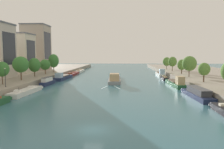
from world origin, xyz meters
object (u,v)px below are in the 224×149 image
moored_boat_left_second (73,74)px  tree_left_midway (54,61)px  tree_left_nearest (45,65)px  tree_right_past_mid (189,64)px  moored_boat_left_gap_after (80,71)px  tree_right_distant (167,62)px  tree_left_third (21,65)px  moored_boat_right_upstream (161,74)px  tree_left_by_lamp (2,69)px  tree_right_end_of_row (182,65)px  moored_boat_left_near (63,77)px  barge_midriver (114,78)px  moored_boat_right_end (197,93)px  moored_boat_left_midway (48,82)px  moored_boat_left_lone (26,91)px  moored_boat_right_downstream (164,78)px  tree_left_distant (34,65)px  lamppost_left_bank (5,77)px  tree_right_third (172,62)px  moored_boat_right_far (176,83)px

moored_boat_left_second → tree_left_midway: size_ratio=2.01×
tree_left_nearest → tree_right_past_mid: tree_right_past_mid is taller
moored_boat_left_gap_after → tree_right_distant: size_ratio=2.43×
tree_left_midway → tree_right_distant: 56.25m
moored_boat_left_second → tree_left_third: size_ratio=2.21×
moored_boat_left_second → moored_boat_right_upstream: bearing=-3.0°
tree_left_by_lamp → tree_left_midway: size_ratio=0.75×
moored_boat_right_upstream → tree_right_end_of_row: (6.22, -11.33, 4.59)m
moored_boat_left_near → tree_left_nearest: bearing=176.1°
moored_boat_left_second → tree_right_end_of_row: bearing=-16.0°
moored_boat_left_second → tree_right_distant: 48.08m
barge_midriver → moored_boat_right_end: size_ratio=1.64×
moored_boat_left_midway → tree_left_nearest: tree_left_nearest is taller
moored_boat_left_lone → moored_boat_left_gap_after: 63.86m
tree_left_third → moored_boat_left_midway: bearing=32.3°
moored_boat_right_downstream → moored_boat_right_upstream: 13.97m
moored_boat_left_midway → moored_boat_right_upstream: (40.52, 30.85, -0.07)m
tree_left_distant → tree_right_distant: 65.66m
moored_boat_right_downstream → lamppost_left_bank: (-43.27, -34.34, 3.95)m
moored_boat_left_lone → moored_boat_right_upstream: (40.50, 45.80, 0.41)m
moored_boat_left_lone → tree_left_distant: bearing=108.0°
tree_right_third → moored_boat_left_midway: bearing=-144.1°
moored_boat_left_gap_after → moored_boat_left_second: bearing=-90.3°
moored_boat_right_end → lamppost_left_bank: bearing=179.8°
tree_left_third → lamppost_left_bank: 13.78m
moored_boat_left_midway → tree_left_midway: size_ratio=1.29×
lamppost_left_bank → tree_left_third: bearing=101.9°
tree_left_third → tree_right_end_of_row: bearing=23.9°
moored_boat_left_midway → lamppost_left_bank: (-3.69, -17.41, 3.41)m
barge_midriver → moored_boat_left_lone: barge_midriver is taller
tree_right_end_of_row → tree_right_third: bearing=92.0°
moored_boat_left_lone → tree_left_midway: bearing=99.2°
tree_right_past_mid → tree_right_distant: size_ratio=1.14×
moored_boat_right_far → moored_boat_right_downstream: 17.25m
tree_left_nearest → tree_left_midway: (0.11, 9.73, 1.20)m
tree_left_distant → tree_right_past_mid: tree_right_past_mid is taller
tree_left_nearest → tree_left_midway: size_ratio=0.73×
moored_boat_left_second → moored_boat_right_end: size_ratio=1.06×
moored_boat_left_midway → tree_left_by_lamp: tree_left_by_lamp is taller
tree_right_third → moored_boat_right_end: bearing=-96.6°
moored_boat_left_gap_after → tree_left_third: (-6.51, -53.01, 6.05)m
moored_boat_left_lone → tree_right_distant: (46.05, 60.34, 5.38)m
moored_boat_right_far → tree_right_past_mid: bearing=52.1°
moored_boat_right_end → moored_boat_right_downstream: size_ratio=1.45×
moored_boat_left_near → tree_left_distant: size_ratio=2.41×
moored_boat_right_upstream → tree_right_distant: tree_right_distant is taller
moored_boat_left_gap_after → tree_left_nearest: 34.30m
moored_boat_right_end → lamppost_left_bank: (-44.05, 0.17, 3.50)m
moored_boat_left_gap_after → tree_right_past_mid: (46.08, -41.11, 5.97)m
tree_left_nearest → tree_left_third: bearing=-89.7°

